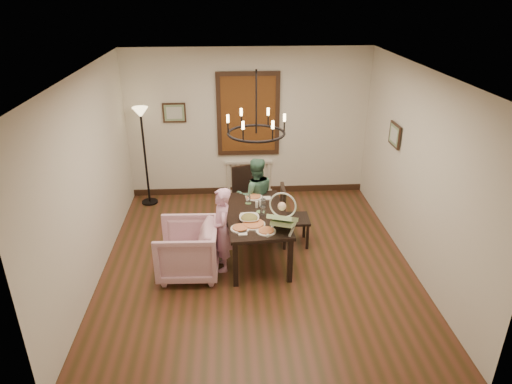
{
  "coord_description": "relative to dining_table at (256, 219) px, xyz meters",
  "views": [
    {
      "loc": [
        -0.38,
        -5.77,
        3.8
      ],
      "look_at": [
        0.0,
        0.22,
        1.05
      ],
      "focal_mm": 32.0,
      "sensor_mm": 36.0,
      "label": 1
    }
  ],
  "objects": [
    {
      "name": "picture_back",
      "position": [
        -1.35,
        2.3,
        1.01
      ],
      "size": [
        0.42,
        0.03,
        0.36
      ],
      "primitive_type": "cube",
      "color": "black",
      "rests_on": "room_shell"
    },
    {
      "name": "floor_lamp",
      "position": [
        -1.9,
        1.98,
        0.26
      ],
      "size": [
        0.3,
        0.3,
        1.8
      ],
      "primitive_type": null,
      "color": "black",
      "rests_on": "room_shell"
    },
    {
      "name": "chandelier",
      "position": [
        0.0,
        -0.0,
        1.31
      ],
      "size": [
        0.8,
        0.8,
        0.04
      ],
      "primitive_type": "torus",
      "color": "black",
      "rests_on": "room_shell"
    },
    {
      "name": "drinking_glass",
      "position": [
        0.09,
        -0.06,
        0.16
      ],
      "size": [
        0.07,
        0.07,
        0.14
      ],
      "primitive_type": "cylinder",
      "color": "silver",
      "rests_on": "dining_table"
    },
    {
      "name": "seated_man",
      "position": [
        0.04,
        0.8,
        -0.11
      ],
      "size": [
        0.56,
        0.45,
        1.07
      ],
      "primitive_type": "imported",
      "rotation": [
        0.0,
        0.0,
        3.24
      ],
      "color": "#45745B",
      "rests_on": "room_shell"
    },
    {
      "name": "chair_right",
      "position": [
        0.63,
        0.33,
        -0.15
      ],
      "size": [
        0.44,
        0.44,
        0.99
      ],
      "primitive_type": null,
      "rotation": [
        0.0,
        0.0,
        1.55
      ],
      "color": "black",
      "rests_on": "room_shell"
    },
    {
      "name": "window_blinds",
      "position": [
        -0.0,
        2.29,
        0.96
      ],
      "size": [
        1.0,
        0.03,
        1.4
      ],
      "primitive_type": "cube",
      "color": "brown",
      "rests_on": "room_shell"
    },
    {
      "name": "salad_bowl",
      "position": [
        -0.11,
        -0.22,
        0.13
      ],
      "size": [
        0.34,
        0.34,
        0.08
      ],
      "primitive_type": "imported",
      "color": "white",
      "rests_on": "dining_table"
    },
    {
      "name": "baby_bouncer",
      "position": [
        0.33,
        -0.47,
        0.26
      ],
      "size": [
        0.56,
        0.65,
        0.36
      ],
      "primitive_type": null,
      "rotation": [
        0.0,
        0.0,
        -0.35
      ],
      "color": "#B9E29B",
      "rests_on": "dining_table"
    },
    {
      "name": "pizza_platter",
      "position": [
        -0.06,
        -0.36,
        0.1
      ],
      "size": [
        0.33,
        0.33,
        0.04
      ],
      "primitive_type": "cylinder",
      "color": "tan",
      "rests_on": "dining_table"
    },
    {
      "name": "elderly_woman",
      "position": [
        -0.51,
        -0.29,
        -0.12
      ],
      "size": [
        0.29,
        0.4,
        1.04
      ],
      "primitive_type": "imported",
      "rotation": [
        0.0,
        0.0,
        -1.47
      ],
      "color": "#DE9DC1",
      "rests_on": "room_shell"
    },
    {
      "name": "chair_far",
      "position": [
        -0.09,
        1.23,
        -0.17
      ],
      "size": [
        0.5,
        0.5,
        0.94
      ],
      "primitive_type": null,
      "rotation": [
        0.0,
        0.0,
        0.25
      ],
      "color": "black",
      "rests_on": "room_shell"
    },
    {
      "name": "radiator",
      "position": [
        -0.0,
        2.31,
        -0.29
      ],
      "size": [
        0.92,
        0.12,
        0.62
      ],
      "primitive_type": null,
      "color": "silver",
      "rests_on": "room_shell"
    },
    {
      "name": "dining_table",
      "position": [
        0.0,
        0.0,
        0.0
      ],
      "size": [
        0.97,
        1.6,
        0.73
      ],
      "rotation": [
        0.0,
        0.0,
        0.06
      ],
      "color": "black",
      "rests_on": "room_shell"
    },
    {
      "name": "room_shell",
      "position": [
        -0.0,
        0.2,
        0.76
      ],
      "size": [
        4.51,
        5.0,
        2.81
      ],
      "color": "#572D1E",
      "rests_on": "ground"
    },
    {
      "name": "picture_right",
      "position": [
        2.21,
        0.73,
        1.01
      ],
      "size": [
        0.03,
        0.42,
        0.36
      ],
      "primitive_type": "cube",
      "rotation": [
        0.0,
        0.0,
        1.57
      ],
      "color": "black",
      "rests_on": "room_shell"
    },
    {
      "name": "armchair",
      "position": [
        -0.99,
        -0.39,
        -0.25
      ],
      "size": [
        0.89,
        0.86,
        0.78
      ],
      "primitive_type": "imported",
      "rotation": [
        0.0,
        0.0,
        -1.61
      ],
      "color": "#E0ABC2",
      "rests_on": "room_shell"
    }
  ]
}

